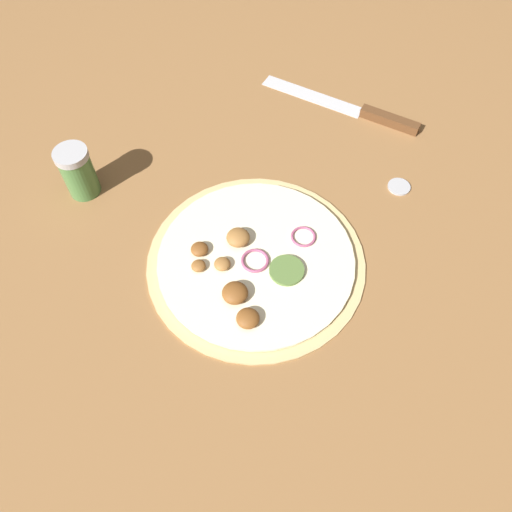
# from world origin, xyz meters

# --- Properties ---
(ground_plane) EXTENTS (3.00, 3.00, 0.00)m
(ground_plane) POSITION_xyz_m (0.00, 0.00, 0.00)
(ground_plane) COLOR olive
(pizza) EXTENTS (0.34, 0.34, 0.03)m
(pizza) POSITION_xyz_m (0.00, -0.00, 0.01)
(pizza) COLOR #D6B77A
(pizza) RESTS_ON ground_plane
(knife) EXTENTS (0.11, 0.32, 0.02)m
(knife) POSITION_xyz_m (-0.38, 0.13, 0.01)
(knife) COLOR silver
(knife) RESTS_ON ground_plane
(spice_jar) EXTENTS (0.06, 0.06, 0.09)m
(spice_jar) POSITION_xyz_m (-0.07, -0.32, 0.05)
(spice_jar) COLOR #4C7F42
(spice_jar) RESTS_ON ground_plane
(loose_cap) EXTENTS (0.04, 0.04, 0.01)m
(loose_cap) POSITION_xyz_m (-0.21, 0.21, 0.00)
(loose_cap) COLOR #B2B2B7
(loose_cap) RESTS_ON ground_plane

